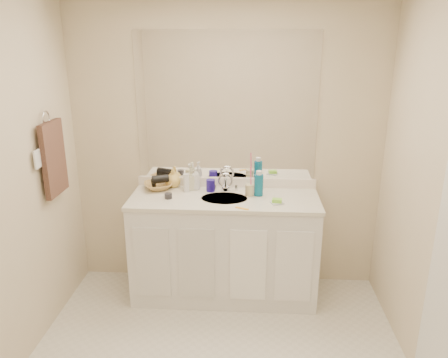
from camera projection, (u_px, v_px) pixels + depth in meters
name	position (u px, v px, depth m)	size (l,w,h in m)	color
wall_back	(226.00, 150.00, 3.66)	(2.60, 0.02, 2.40)	beige
vanity_cabinet	(224.00, 248.00, 3.64)	(1.50, 0.55, 0.85)	white
countertop	(224.00, 199.00, 3.51)	(1.52, 0.57, 0.03)	silver
backsplash	(226.00, 182.00, 3.74)	(1.52, 0.03, 0.08)	white
sink_basin	(224.00, 199.00, 3.49)	(0.37, 0.37, 0.02)	#B3AB9C
faucet	(226.00, 184.00, 3.64)	(0.02, 0.02, 0.11)	silver
mirror	(226.00, 107.00, 3.55)	(1.48, 0.01, 1.20)	white
blue_mug	(211.00, 185.00, 3.63)	(0.07, 0.07, 0.10)	navy
tan_cup	(249.00, 190.00, 3.53)	(0.07, 0.07, 0.09)	#C3B789
toothbrush	(251.00, 178.00, 3.49)	(0.01, 0.01, 0.19)	#F6407A
mouthwash_bottle	(259.00, 185.00, 3.52)	(0.07, 0.07, 0.17)	#0B5F86
soap_dish	(277.00, 203.00, 3.37)	(0.09, 0.07, 0.01)	silver
green_soap	(277.00, 201.00, 3.36)	(0.07, 0.05, 0.03)	#87DF36
orange_comb	(242.00, 208.00, 3.27)	(0.11, 0.02, 0.00)	orange
dark_jar	(168.00, 196.00, 3.47)	(0.06, 0.06, 0.04)	#2A292F
extra_white_bottle	(186.00, 183.00, 3.61)	(0.05, 0.05, 0.15)	white
soap_bottle_white	(196.00, 179.00, 3.66)	(0.07, 0.07, 0.19)	silver
soap_bottle_cream	(189.00, 179.00, 3.66)	(0.08, 0.08, 0.18)	beige
soap_bottle_yellow	(173.00, 178.00, 3.72)	(0.12, 0.12, 0.16)	#EAC15B
wicker_basket	(158.00, 186.00, 3.68)	(0.23, 0.23, 0.06)	#A88143
hair_dryer	(160.00, 179.00, 3.66)	(0.07, 0.07, 0.13)	black
towel_ring	(46.00, 118.00, 3.13)	(0.11, 0.11, 0.01)	silver
hand_towel	(54.00, 158.00, 3.22)	(0.04, 0.32, 0.55)	#33211B
switch_plate	(37.00, 159.00, 3.02)	(0.01, 0.09, 0.13)	white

